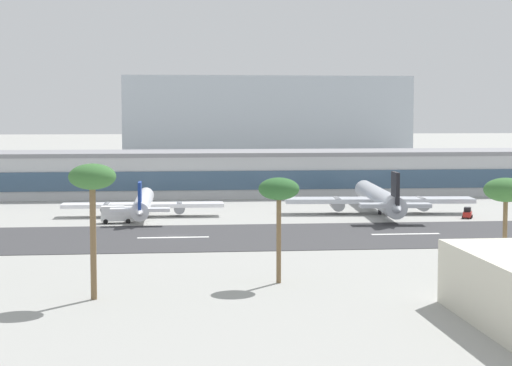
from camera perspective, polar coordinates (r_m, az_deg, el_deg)
The scene contains 13 objects.
ground_plane at distance 154.19m, azimuth -5.30°, elevation -3.39°, with size 1400.00×1400.00×0.00m, color #9E9E99.
runway_strip at distance 152.53m, azimuth -5.29°, elevation -3.46°, with size 800.00×32.56×0.08m, color #38383A.
runway_centreline_dash_4 at distance 152.53m, azimuth -5.25°, elevation -3.44°, with size 12.00×1.20×0.01m, color white.
runway_centreline_dash_5 at distance 158.21m, azimuth 9.43°, elevation -3.20°, with size 12.00×1.20×0.01m, color white.
terminal_building at distance 230.25m, azimuth -0.67°, elevation 0.65°, with size 162.34×24.32×11.17m.
distant_hotel_block at distance 378.10m, azimuth 0.66°, elevation 4.04°, with size 118.92×25.37×35.73m, color #A8B2BC.
airliner_navy_tail_gate_0 at distance 183.10m, azimuth -7.16°, elevation -1.33°, with size 32.65×39.19×8.18m.
airliner_black_tail_gate_1 at distance 188.16m, azimuth 7.83°, elevation -1.01°, with size 39.45×47.57×9.93m.
service_baggage_tug_0 at distance 184.53m, azimuth 13.21°, elevation -1.85°, with size 2.87×3.57×2.20m.
service_box_truck_1 at distance 173.78m, azimuth -8.80°, elevation -1.93°, with size 6.16×3.04×3.25m.
palm_tree_0 at distance 110.96m, azimuth 1.45°, elevation -0.53°, with size 5.05×5.05×13.12m.
palm_tree_1 at distance 117.54m, azimuth 15.50°, elevation -0.53°, with size 5.54×5.54×12.92m.
palm_tree_2 at distance 102.61m, azimuth -10.30°, elevation 0.11°, with size 5.32×5.32×15.41m.
Camera 1 is at (-1.92, -152.71, 21.23)m, focal length 63.32 mm.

